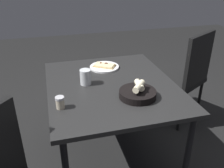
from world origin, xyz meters
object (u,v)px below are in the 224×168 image
at_px(pepper_shaker, 60,103).
at_px(dining_table, 111,91).
at_px(pizza_plate, 104,67).
at_px(beer_glass, 86,78).
at_px(bread_basket, 138,93).
at_px(chair_near, 186,73).

bearing_deg(pepper_shaker, dining_table, 31.48).
distance_m(pizza_plate, pepper_shaker, 0.68).
bearing_deg(beer_glass, pepper_shaker, -125.85).
xyz_separation_m(pizza_plate, bread_basket, (0.10, -0.54, 0.02)).
relative_size(bread_basket, beer_glass, 2.20).
bearing_deg(dining_table, bread_basket, -62.63).
xyz_separation_m(pizza_plate, pepper_shaker, (-0.41, -0.54, 0.02)).
height_order(beer_glass, pepper_shaker, beer_glass).
distance_m(dining_table, bread_basket, 0.28).
height_order(pizza_plate, chair_near, chair_near).
relative_size(beer_glass, pepper_shaker, 1.45).
height_order(beer_glass, chair_near, chair_near).
bearing_deg(dining_table, chair_near, 23.65).
distance_m(beer_glass, pepper_shaker, 0.35).
bearing_deg(bread_basket, chair_near, 39.50).
distance_m(pizza_plate, beer_glass, 0.33).
xyz_separation_m(dining_table, pepper_shaker, (-0.38, -0.23, 0.09)).
distance_m(pizza_plate, chair_near, 0.85).
bearing_deg(pizza_plate, beer_glass, -127.97).
bearing_deg(pepper_shaker, bread_basket, 0.42).
bearing_deg(bread_basket, pepper_shaker, -179.58).
distance_m(bread_basket, beer_glass, 0.41).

